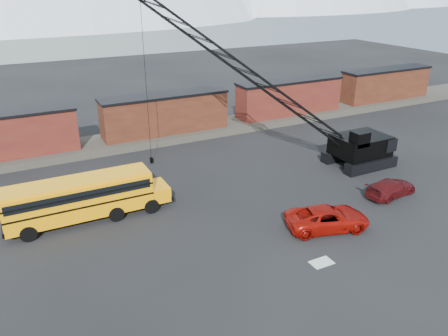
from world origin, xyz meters
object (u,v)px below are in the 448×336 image
(red_pickup, at_px, (327,218))
(crawler_crane, at_px, (249,73))
(maroon_suv, at_px, (391,188))
(school_bus, at_px, (84,197))

(red_pickup, height_order, crawler_crane, crawler_crane)
(red_pickup, distance_m, maroon_suv, 7.95)
(red_pickup, bearing_deg, crawler_crane, 12.74)
(school_bus, xyz_separation_m, crawler_crane, (15.18, 3.50, 6.73))
(maroon_suv, bearing_deg, red_pickup, 95.24)
(red_pickup, bearing_deg, maroon_suv, -62.15)
(red_pickup, relative_size, crawler_crane, 0.28)
(school_bus, relative_size, maroon_suv, 2.49)
(red_pickup, bearing_deg, school_bus, 74.57)
(crawler_crane, bearing_deg, red_pickup, -92.91)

